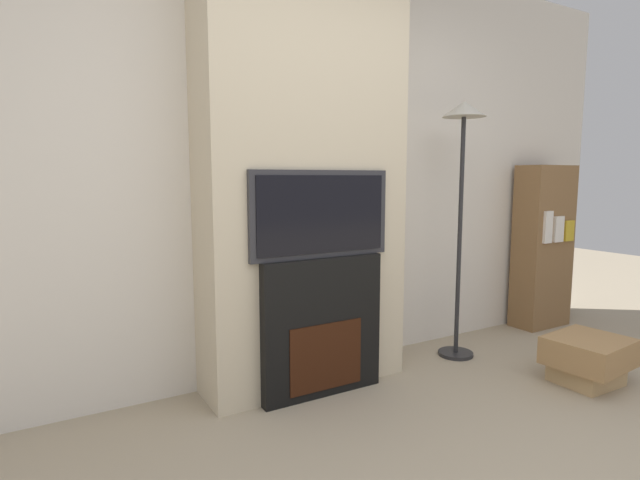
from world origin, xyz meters
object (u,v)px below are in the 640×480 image
Objects in this scene: fireplace at (320,326)px; bookshelf at (543,246)px; television at (320,214)px; box_stack at (588,358)px; floor_lamp at (462,159)px.

fireplace is 0.60× the size of bookshelf.
television reaches higher than box_stack.
bookshelf is at bearing 5.49° from television.
box_stack is 1.34m from bookshelf.
box_stack is at bearing -131.51° from bookshelf.
television is at bearing -174.51° from bookshelf.
box_stack is (1.48, -0.71, -0.24)m from fireplace.
box_stack is at bearing -25.71° from fireplace.
fireplace is 1.66× the size of box_stack.
bookshelf is (1.16, 0.17, -0.70)m from floor_lamp.
fireplace is at bearing 90.00° from television.
fireplace reaches higher than box_stack.
box_stack is 0.36× the size of bookshelf.
bookshelf reaches higher than television.
television is (0.00, -0.00, 0.65)m from fireplace.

